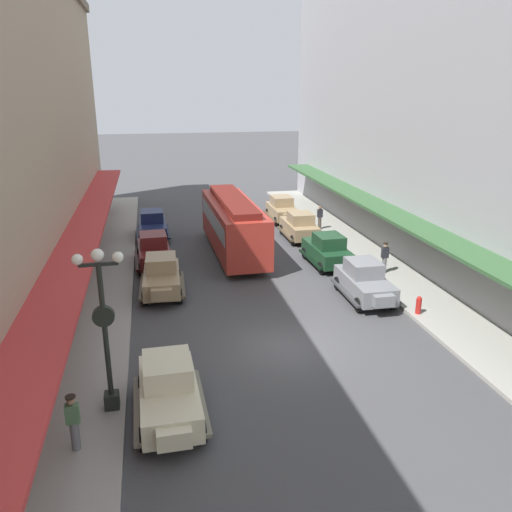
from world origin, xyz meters
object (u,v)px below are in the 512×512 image
at_px(parked_car_1, 282,209).
at_px(pedestrian_2, 320,217).
at_px(parked_car_5, 300,225).
at_px(streetcar, 233,223).
at_px(parked_car_7, 169,389).
at_px(parked_car_0, 365,280).
at_px(lamp_post_with_clock, 104,324).
at_px(parked_car_2, 154,250).
at_px(parked_car_3, 162,275).
at_px(fire_hydrant, 419,305).
at_px(parked_car_4, 327,249).
at_px(parked_car_6, 152,225).
at_px(pedestrian_0, 73,422).
at_px(pedestrian_1, 385,257).

xyz_separation_m(parked_car_1, pedestrian_2, (1.85, -3.32, 0.05)).
height_order(parked_car_5, streetcar, streetcar).
bearing_deg(parked_car_7, parked_car_0, 38.36).
height_order(lamp_post_with_clock, pedestrian_2, lamp_post_with_clock).
height_order(parked_car_7, pedestrian_2, parked_car_7).
distance_m(parked_car_2, parked_car_5, 10.15).
bearing_deg(streetcar, parked_car_1, 56.06).
relative_size(parked_car_3, parked_car_7, 1.00).
height_order(parked_car_0, parked_car_1, same).
height_order(parked_car_3, fire_hydrant, parked_car_3).
bearing_deg(streetcar, parked_car_2, -164.10).
distance_m(parked_car_0, parked_car_5, 10.41).
bearing_deg(parked_car_2, lamp_post_with_clock, -96.44).
relative_size(parked_car_0, lamp_post_with_clock, 0.83).
relative_size(parked_car_4, lamp_post_with_clock, 0.83).
height_order(parked_car_6, pedestrian_0, parked_car_6).
distance_m(parked_car_7, pedestrian_0, 2.86).
bearing_deg(pedestrian_0, parked_car_4, 48.95).
distance_m(fire_hydrant, pedestrian_1, 5.27).
distance_m(parked_car_2, parked_car_7, 14.33).
height_order(fire_hydrant, pedestrian_0, pedestrian_0).
xyz_separation_m(parked_car_1, parked_car_6, (-9.61, -2.85, 0.00)).
xyz_separation_m(parked_car_7, pedestrian_1, (11.80, 10.31, 0.07)).
distance_m(parked_car_0, parked_car_2, 11.83).
bearing_deg(parked_car_1, pedestrian_0, -116.48).
bearing_deg(parked_car_4, pedestrian_1, -42.12).
height_order(pedestrian_0, pedestrian_2, pedestrian_0).
xyz_separation_m(lamp_post_with_clock, fire_hydrant, (12.75, 4.50, -2.42)).
bearing_deg(parked_car_6, parked_car_1, 16.52).
distance_m(parked_car_5, pedestrian_0, 22.50).
distance_m(lamp_post_with_clock, fire_hydrant, 13.74).
height_order(parked_car_2, fire_hydrant, parked_car_2).
height_order(lamp_post_with_clock, pedestrian_1, lamp_post_with_clock).
bearing_deg(lamp_post_with_clock, parked_car_5, 57.41).
distance_m(parked_car_3, pedestrian_1, 11.70).
bearing_deg(parked_car_0, fire_hydrant, -56.97).
xyz_separation_m(parked_car_4, parked_car_7, (-9.36, -12.52, 0.00)).
bearing_deg(parked_car_1, parked_car_0, -89.83).
xyz_separation_m(parked_car_3, pedestrian_0, (-2.70, -11.35, 0.07)).
xyz_separation_m(parked_car_0, parked_car_7, (-9.47, -7.49, 0.00)).
xyz_separation_m(lamp_post_with_clock, pedestrian_2, (13.01, 18.99, -2.00)).
xyz_separation_m(parked_car_1, pedestrian_1, (2.38, -12.61, 0.07)).
xyz_separation_m(parked_car_1, parked_car_2, (-9.61, -8.60, 0.00)).
relative_size(pedestrian_0, pedestrian_1, 1.00).
bearing_deg(pedestrian_1, streetcar, 143.55).
distance_m(parked_car_1, parked_car_6, 10.03).
xyz_separation_m(parked_car_3, parked_car_7, (-0.10, -10.15, 0.00)).
relative_size(fire_hydrant, pedestrian_0, 0.49).
distance_m(parked_car_1, fire_hydrant, 17.88).
bearing_deg(parked_car_5, parked_car_0, -89.13).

